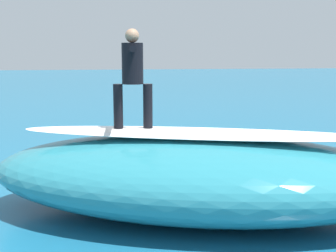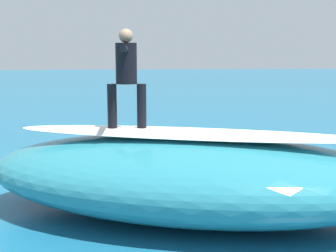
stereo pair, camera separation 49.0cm
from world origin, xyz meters
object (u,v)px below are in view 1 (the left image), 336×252
Objects in this scene: surfboard_riding at (133,131)px; surfer_riding at (133,71)px; surfboard_paddling at (190,156)px; surfer_paddling at (186,150)px.

surfer_riding is (0.00, -0.00, 0.97)m from surfboard_riding.
surfboard_paddling is 1.30× the size of surfer_paddling.
surfboard_riding reaches higher than surfboard_paddling.
surfboard_paddling is at bearing -111.60° from surfer_riding.
surfer_riding is 4.59m from surfboard_paddling.
surfboard_paddling is at bearing -111.60° from surfboard_riding.
surfer_riding is 4.47m from surfer_paddling.
surfer_paddling is (0.12, -0.01, 0.17)m from surfboard_paddling.
surfer_riding is 0.78× the size of surfboard_paddling.
surfer_paddling is (-1.59, -3.60, -1.15)m from surfboard_riding.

